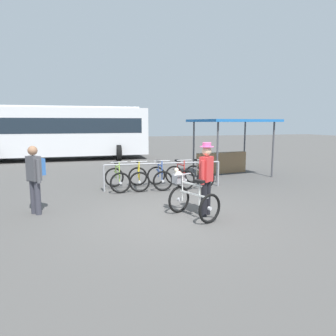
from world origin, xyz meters
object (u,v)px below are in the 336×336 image
(bus_distant, at_px, (60,130))
(market_stall, at_px, (228,141))
(racked_bike_red, at_px, (180,176))
(featured_bicycle, at_px, (190,196))
(racked_bike_blue, at_px, (159,177))
(racked_bike_yellow, at_px, (139,178))
(person_with_featured_bike, at_px, (206,176))
(racked_bike_white, at_px, (199,175))
(racked_bike_lime, at_px, (117,179))
(pedestrian_with_backpack, at_px, (35,175))

(bus_distant, relative_size, market_stall, 3.03)
(racked_bike_red, height_order, featured_bicycle, featured_bicycle)
(racked_bike_blue, xyz_separation_m, featured_bicycle, (-0.20, -3.25, 0.12))
(racked_bike_yellow, xyz_separation_m, person_with_featured_bike, (0.89, -3.34, 0.58))
(racked_bike_white, relative_size, featured_bicycle, 0.88)
(racked_bike_lime, height_order, pedestrian_with_backpack, pedestrian_with_backpack)
(racked_bike_yellow, distance_m, bus_distant, 9.70)
(bus_distant, bearing_deg, pedestrian_with_backpack, -91.42)
(racked_bike_blue, distance_m, racked_bike_red, 0.70)
(featured_bicycle, bearing_deg, racked_bike_blue, 86.54)
(racked_bike_white, bearing_deg, person_with_featured_bike, -110.75)
(featured_bicycle, relative_size, pedestrian_with_backpack, 0.77)
(featured_bicycle, xyz_separation_m, pedestrian_with_backpack, (-3.43, 1.31, 0.45))
(racked_bike_yellow, xyz_separation_m, racked_bike_red, (1.40, -0.11, 0.00))
(featured_bicycle, xyz_separation_m, person_with_featured_bike, (0.39, -0.04, 0.46))
(market_stall, bearing_deg, racked_bike_blue, -154.07)
(racked_bike_yellow, relative_size, bus_distant, 0.12)
(pedestrian_with_backpack, bearing_deg, bus_distant, 88.58)
(racked_bike_blue, height_order, pedestrian_with_backpack, pedestrian_with_backpack)
(racked_bike_lime, relative_size, featured_bicycle, 0.91)
(racked_bike_blue, bearing_deg, market_stall, 25.93)
(racked_bike_red, distance_m, bus_distant, 10.27)
(racked_bike_red, relative_size, racked_bike_white, 1.04)
(racked_bike_blue, height_order, market_stall, market_stall)
(racked_bike_lime, height_order, bus_distant, bus_distant)
(person_with_featured_bike, distance_m, bus_distant, 13.08)
(racked_bike_yellow, distance_m, racked_bike_red, 1.40)
(racked_bike_red, height_order, bus_distant, bus_distant)
(racked_bike_yellow, height_order, bus_distant, bus_distant)
(pedestrian_with_backpack, bearing_deg, racked_bike_white, 20.01)
(racked_bike_white, relative_size, pedestrian_with_backpack, 0.67)
(racked_bike_lime, xyz_separation_m, featured_bicycle, (1.20, -3.36, 0.12))
(featured_bicycle, bearing_deg, racked_bike_white, 63.07)
(racked_bike_white, distance_m, featured_bicycle, 3.52)
(person_with_featured_bike, relative_size, market_stall, 0.52)
(bus_distant, bearing_deg, racked_bike_blue, -70.16)
(featured_bicycle, distance_m, bus_distant, 12.98)
(pedestrian_with_backpack, bearing_deg, racked_bike_red, 23.54)
(racked_bike_white, xyz_separation_m, market_stall, (2.05, 1.79, 1.03))
(racked_bike_red, bearing_deg, pedestrian_with_backpack, -156.46)
(racked_bike_lime, distance_m, person_with_featured_bike, 3.79)
(racked_bike_lime, bearing_deg, racked_bike_blue, -4.55)
(racked_bike_blue, xyz_separation_m, person_with_featured_bike, (0.19, -3.28, 0.58))
(racked_bike_yellow, bearing_deg, racked_bike_blue, -4.55)
(pedestrian_with_backpack, relative_size, bus_distant, 0.16)
(market_stall, bearing_deg, person_with_featured_bike, -123.26)
(racked_bike_white, bearing_deg, bus_distant, 116.80)
(featured_bicycle, bearing_deg, bus_distant, 104.12)
(bus_distant, bearing_deg, market_stall, -48.22)
(racked_bike_red, relative_size, bus_distant, 0.11)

